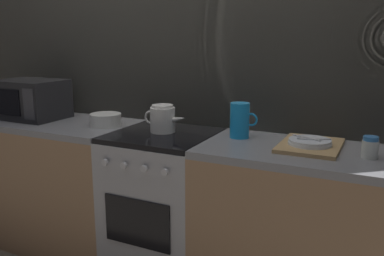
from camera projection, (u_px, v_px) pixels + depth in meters
The scene contains 10 objects.
back_wall at pixel (187, 78), 2.65m from camera, with size 3.60×0.05×2.40m.
counter_left at pixel (55, 182), 2.92m from camera, with size 1.20×0.60×0.90m.
stove_unit at pixel (164, 204), 2.53m from camera, with size 0.60×0.63×0.90m.
counter_right at pixel (313, 233), 2.15m from camera, with size 1.20×0.60×0.90m.
microwave at pixel (31, 99), 2.86m from camera, with size 0.46×0.35×0.27m.
kettle at pixel (163, 119), 2.45m from camera, with size 0.28×0.15×0.17m.
mixing_bowl at pixel (106, 120), 2.63m from camera, with size 0.20×0.20×0.08m, color silver.
pitcher at pixel (240, 120), 2.31m from camera, with size 0.16×0.11×0.20m.
dish_pile at pixel (310, 144), 2.11m from camera, with size 0.30×0.40×0.06m.
spice_jar at pixel (370, 147), 1.92m from camera, with size 0.08×0.08×0.10m.
Camera 1 is at (1.20, -2.05, 1.46)m, focal length 38.19 mm.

